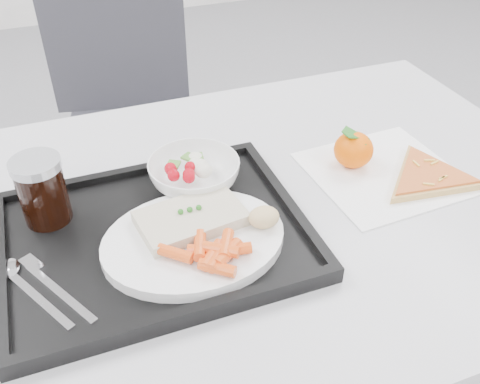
% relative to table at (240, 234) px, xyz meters
% --- Properties ---
extents(table, '(1.20, 0.80, 0.75)m').
position_rel_table_xyz_m(table, '(0.00, 0.00, 0.00)').
color(table, silver).
rests_on(table, ground).
extents(chair, '(0.50, 0.50, 0.93)m').
position_rel_table_xyz_m(chair, '(-0.04, 0.83, -0.15)').
color(chair, '#34333A').
rests_on(chair, ground).
extents(tray, '(0.45, 0.35, 0.03)m').
position_rel_table_xyz_m(tray, '(-0.15, -0.04, 0.08)').
color(tray, black).
rests_on(tray, table).
extents(dinner_plate, '(0.27, 0.27, 0.02)m').
position_rel_table_xyz_m(dinner_plate, '(-0.10, -0.08, 0.09)').
color(dinner_plate, white).
rests_on(dinner_plate, tray).
extents(fish_fillet, '(0.17, 0.11, 0.03)m').
position_rel_table_xyz_m(fish_fillet, '(-0.10, -0.06, 0.11)').
color(fish_fillet, beige).
rests_on(fish_fillet, dinner_plate).
extents(bread_roll, '(0.06, 0.05, 0.03)m').
position_rel_table_xyz_m(bread_roll, '(0.00, -0.10, 0.12)').
color(bread_roll, '#ECBC87').
rests_on(bread_roll, dinner_plate).
extents(salad_bowl, '(0.15, 0.15, 0.05)m').
position_rel_table_xyz_m(salad_bowl, '(-0.06, 0.06, 0.11)').
color(salad_bowl, white).
rests_on(salad_bowl, tray).
extents(cola_glass, '(0.07, 0.07, 0.11)m').
position_rel_table_xyz_m(cola_glass, '(-0.30, 0.06, 0.14)').
color(cola_glass, black).
rests_on(cola_glass, tray).
extents(cutlery, '(0.12, 0.16, 0.01)m').
position_rel_table_xyz_m(cutlery, '(-0.33, -0.08, 0.08)').
color(cutlery, silver).
rests_on(cutlery, tray).
extents(napkin, '(0.26, 0.25, 0.00)m').
position_rel_table_xyz_m(napkin, '(0.27, -0.01, 0.07)').
color(napkin, white).
rests_on(napkin, table).
extents(tangerine, '(0.09, 0.09, 0.07)m').
position_rel_table_xyz_m(tangerine, '(0.23, 0.03, 0.10)').
color(tangerine, orange).
rests_on(tangerine, napkin).
extents(pizza_slice, '(0.27, 0.27, 0.02)m').
position_rel_table_xyz_m(pizza_slice, '(0.33, -0.06, 0.08)').
color(pizza_slice, tan).
rests_on(pizza_slice, napkin).
extents(carrot_pile, '(0.13, 0.10, 0.02)m').
position_rel_table_xyz_m(carrot_pile, '(-0.09, -0.14, 0.11)').
color(carrot_pile, '#EA5117').
rests_on(carrot_pile, dinner_plate).
extents(salad_contents, '(0.08, 0.08, 0.02)m').
position_rel_table_xyz_m(salad_contents, '(-0.06, 0.06, 0.12)').
color(salad_contents, '#A70611').
rests_on(salad_contents, salad_bowl).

